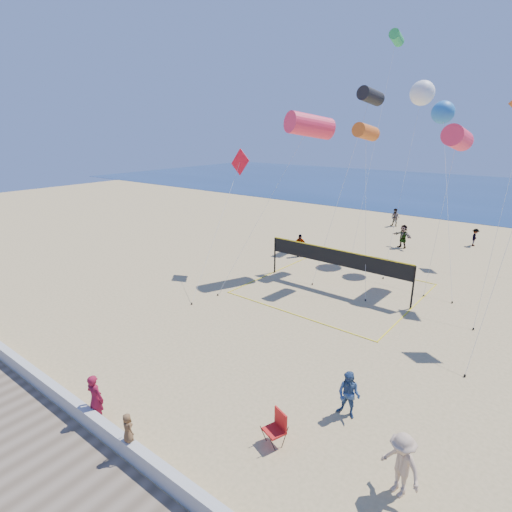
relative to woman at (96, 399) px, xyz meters
The scene contains 21 objects.
ground 3.86m from the woman, 45.92° to the left, with size 120.00×120.00×0.00m, color tan.
ocean 64.76m from the woman, 87.69° to the left, with size 140.00×50.00×0.03m, color #10294C.
seawall 2.69m from the woman, ahead, with size 32.00×0.30×0.60m, color silver.
woman is the anchor object (origin of this frame).
toddler 2.16m from the woman, ahead, with size 0.43×0.28×0.89m, color brown.
bystander_a 8.24m from the woman, 39.32° to the left, with size 0.80×0.62×1.65m, color #304C78.
bystander_b 9.32m from the woman, 20.58° to the left, with size 1.18×0.68×1.83m, color tan.
far_person_0 19.80m from the woman, 102.22° to the left, with size 1.01×0.42×1.73m, color gray.
far_person_1 26.52m from the woman, 87.44° to the left, with size 1.75×0.56×1.89m, color gray.
far_person_3 33.64m from the woman, 93.23° to the left, with size 0.86×0.67×1.77m, color gray.
far_person_4 31.12m from the woman, 79.39° to the left, with size 0.94×0.54×1.45m, color gray.
camp_chair 5.90m from the woman, 28.23° to the left, with size 0.74×0.86×1.22m.
volleyball_net 15.22m from the woman, 86.63° to the left, with size 9.50×9.35×2.47m.
kite_0 18.95m from the woman, 97.51° to the left, with size 3.03×8.45×10.25m.
kite_1 23.04m from the woman, 90.18° to the left, with size 1.15×6.90×11.79m.
kite_2 19.10m from the woman, 85.94° to the left, with size 2.40×3.71×9.57m.
kite_3 16.49m from the woman, 112.24° to the left, with size 2.53×6.44×8.06m.
kite_6 26.88m from the woman, 85.52° to the left, with size 2.05×7.09×12.36m.
kite_7 25.33m from the woman, 80.82° to the left, with size 4.11×6.90×10.92m.
kite_8 31.39m from the woman, 92.71° to the left, with size 1.55×8.81×16.28m.
kite_10 22.15m from the woman, 74.60° to the left, with size 1.23×4.27×9.49m.
Camera 1 is at (8.11, -8.17, 9.14)m, focal length 28.00 mm.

